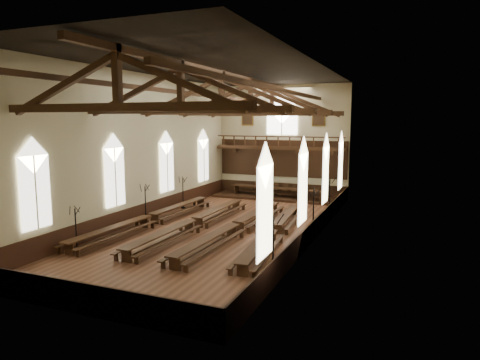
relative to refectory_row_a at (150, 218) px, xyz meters
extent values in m
plane|color=brown|center=(4.79, 1.06, -0.54)|extent=(26.00, 26.00, 0.00)
plane|color=#C0BB91|center=(4.79, 14.06, 4.46)|extent=(12.00, 0.00, 12.00)
plane|color=#C0BB91|center=(4.79, -11.94, 4.46)|extent=(12.00, 0.00, 12.00)
plane|color=#C0BB91|center=(-1.21, 1.06, 4.46)|extent=(0.00, 26.00, 26.00)
plane|color=#C0BB91|center=(10.79, 1.06, 4.46)|extent=(0.00, 26.00, 26.00)
plane|color=black|center=(4.79, 1.06, 9.46)|extent=(26.00, 26.00, 0.00)
cube|color=black|center=(4.79, 14.02, 0.06)|extent=(11.90, 0.08, 1.20)
cube|color=black|center=(4.79, -11.90, 0.06)|extent=(11.90, 0.08, 1.20)
cube|color=black|center=(-1.17, 1.06, 0.06)|extent=(0.08, 25.90, 1.20)
cube|color=black|center=(10.75, 1.06, 0.06)|extent=(0.08, 25.90, 1.20)
cube|color=white|center=(-1.11, -7.94, 2.86)|extent=(0.05, 1.80, 3.60)
cube|color=white|center=(-1.11, -7.94, 4.66)|extent=(0.05, 1.80, 1.80)
cylinder|color=#C0BB91|center=(-1.07, -7.94, 2.86)|extent=(0.08, 0.08, 3.60)
cube|color=white|center=(-1.11, -1.94, 2.86)|extent=(0.05, 1.80, 3.60)
cube|color=white|center=(-1.11, -1.94, 4.66)|extent=(0.05, 1.80, 1.80)
cylinder|color=#C0BB91|center=(-1.07, -1.94, 2.86)|extent=(0.08, 0.08, 3.60)
cube|color=white|center=(-1.11, 4.06, 2.86)|extent=(0.05, 1.80, 3.60)
cube|color=white|center=(-1.11, 4.06, 4.66)|extent=(0.05, 1.80, 1.80)
cylinder|color=#C0BB91|center=(-1.07, 4.06, 2.86)|extent=(0.08, 0.08, 3.60)
cube|color=white|center=(-1.11, 10.06, 2.86)|extent=(0.05, 1.80, 3.60)
cube|color=white|center=(-1.11, 10.06, 4.66)|extent=(0.05, 1.80, 1.80)
cylinder|color=#C0BB91|center=(-1.07, 10.06, 2.86)|extent=(0.08, 0.08, 3.60)
cube|color=white|center=(10.69, -7.94, 2.86)|extent=(0.05, 1.80, 3.60)
cube|color=white|center=(10.69, -7.94, 4.66)|extent=(0.05, 1.80, 1.80)
cylinder|color=#C0BB91|center=(10.65, -7.94, 2.86)|extent=(0.08, 0.08, 3.60)
cube|color=white|center=(10.69, -1.94, 2.86)|extent=(0.05, 1.80, 3.60)
cube|color=white|center=(10.69, -1.94, 4.66)|extent=(0.05, 1.80, 1.80)
cylinder|color=#C0BB91|center=(10.65, -1.94, 2.86)|extent=(0.08, 0.08, 3.60)
cube|color=white|center=(10.69, 4.06, 2.86)|extent=(0.05, 1.80, 3.60)
cube|color=white|center=(10.69, 4.06, 4.66)|extent=(0.05, 1.80, 1.80)
cylinder|color=#C0BB91|center=(10.65, 4.06, 2.86)|extent=(0.08, 0.08, 3.60)
cube|color=white|center=(10.69, 10.06, 2.86)|extent=(0.05, 1.80, 3.60)
cube|color=white|center=(10.69, 10.06, 4.66)|extent=(0.05, 1.80, 1.80)
cylinder|color=#C0BB91|center=(10.65, 10.06, 2.86)|extent=(0.08, 0.08, 3.60)
cube|color=silver|center=(4.79, 13.96, 6.26)|extent=(2.80, 0.05, 2.40)
cube|color=silver|center=(4.79, 13.96, 7.46)|extent=(2.80, 0.05, 2.80)
cylinder|color=#C0BB91|center=(4.79, 13.92, 6.26)|extent=(0.10, 0.10, 2.40)
cube|color=#3D2613|center=(4.79, 13.41, 3.86)|extent=(11.80, 1.20, 0.20)
cube|color=black|center=(4.79, 14.00, 2.91)|extent=(11.80, 0.10, 3.30)
cube|color=#3D2613|center=(4.79, 12.87, 4.91)|extent=(11.60, 0.12, 0.10)
cube|color=#3D2613|center=(4.79, 12.87, 4.01)|extent=(11.60, 0.12, 0.10)
cube|color=#3D2613|center=(0.29, 13.81, 3.61)|extent=(0.35, 0.40, 0.50)
cube|color=#3D2613|center=(3.29, 13.81, 3.61)|extent=(0.35, 0.40, 0.50)
cube|color=#3D2613|center=(6.29, 13.81, 3.61)|extent=(0.35, 0.40, 0.50)
cube|color=#3D2613|center=(9.29, 13.81, 3.61)|extent=(0.35, 0.40, 0.50)
cube|color=brown|center=(1.49, 13.97, 6.56)|extent=(1.15, 0.06, 1.45)
cube|color=black|center=(1.49, 13.93, 6.56)|extent=(0.95, 0.04, 1.25)
cube|color=brown|center=(8.09, 13.97, 6.56)|extent=(1.15, 0.06, 1.45)
cube|color=black|center=(8.09, 13.93, 6.56)|extent=(0.95, 0.04, 1.25)
cube|color=#3D2613|center=(4.79, -8.94, 6.86)|extent=(11.70, 0.35, 0.35)
cube|color=#3D2613|center=(4.79, -8.94, 8.16)|extent=(0.30, 0.30, 2.40)
cube|color=#3D2613|center=(1.91, -8.94, 7.76)|extent=(5.44, 0.26, 2.40)
cube|color=#3D2613|center=(7.67, -8.94, 7.76)|extent=(5.44, 0.26, 2.40)
cube|color=#3D2613|center=(4.79, -3.94, 6.86)|extent=(11.70, 0.35, 0.35)
cube|color=#3D2613|center=(4.79, -3.94, 8.16)|extent=(0.30, 0.30, 2.40)
cube|color=#3D2613|center=(1.91, -3.94, 7.76)|extent=(5.44, 0.26, 2.40)
cube|color=#3D2613|center=(7.67, -3.94, 7.76)|extent=(5.44, 0.26, 2.40)
cube|color=#3D2613|center=(4.79, 1.06, 6.86)|extent=(11.70, 0.35, 0.35)
cube|color=#3D2613|center=(4.79, 1.06, 8.16)|extent=(0.30, 0.30, 2.40)
cube|color=#3D2613|center=(1.91, 1.06, 7.76)|extent=(5.44, 0.26, 2.40)
cube|color=#3D2613|center=(7.67, 1.06, 7.76)|extent=(5.44, 0.26, 2.40)
cube|color=#3D2613|center=(4.79, 6.06, 6.86)|extent=(11.70, 0.35, 0.35)
cube|color=#3D2613|center=(4.79, 6.06, 8.16)|extent=(0.30, 0.30, 2.40)
cube|color=#3D2613|center=(1.91, 6.06, 7.76)|extent=(5.44, 0.26, 2.40)
cube|color=#3D2613|center=(7.67, 6.06, 7.76)|extent=(5.44, 0.26, 2.40)
cube|color=#3D2613|center=(4.79, 11.06, 6.86)|extent=(11.70, 0.35, 0.35)
cube|color=#3D2613|center=(4.79, 11.06, 8.16)|extent=(0.30, 0.30, 2.40)
cube|color=#3D2613|center=(1.91, 11.06, 7.76)|extent=(5.44, 0.26, 2.40)
cube|color=#3D2613|center=(7.67, 11.06, 7.76)|extent=(5.44, 0.26, 2.40)
cube|color=#3D2613|center=(1.43, 1.06, 8.16)|extent=(0.25, 25.70, 0.25)
cube|color=#3D2613|center=(8.15, 1.06, 8.16)|extent=(0.25, 25.70, 0.25)
cube|color=#3D2613|center=(4.79, 1.06, 9.16)|extent=(0.30, 25.70, 0.30)
cube|color=#3D2613|center=(0.00, -3.70, 0.16)|extent=(0.95, 6.97, 0.08)
cube|color=#3D2613|center=(0.00, -6.82, -0.21)|extent=(0.59, 0.10, 0.66)
cube|color=#3D2613|center=(0.00, -0.58, -0.21)|extent=(0.59, 0.10, 0.66)
cube|color=#3D2613|center=(0.00, -3.70, -0.29)|extent=(0.31, 6.15, 0.08)
cube|color=#3D2613|center=(-0.61, -3.68, -0.13)|extent=(0.53, 6.95, 0.06)
cube|color=#3D2613|center=(-0.61, -6.85, -0.35)|extent=(0.22, 0.08, 0.39)
cube|color=#3D2613|center=(-0.61, -0.50, -0.35)|extent=(0.22, 0.08, 0.39)
cube|color=#3D2613|center=(0.61, -3.72, -0.13)|extent=(0.53, 6.95, 0.06)
cube|color=#3D2613|center=(0.61, -6.90, -0.35)|extent=(0.22, 0.08, 0.39)
cube|color=#3D2613|center=(0.61, -0.55, -0.35)|extent=(0.22, 0.08, 0.39)
cube|color=#3D2613|center=(0.00, 3.70, 0.16)|extent=(0.95, 6.97, 0.08)
cube|color=#3D2613|center=(0.00, 0.58, -0.21)|extent=(0.59, 0.10, 0.66)
cube|color=#3D2613|center=(0.00, 6.82, -0.21)|extent=(0.59, 0.10, 0.66)
cube|color=#3D2613|center=(0.00, 3.70, -0.29)|extent=(0.31, 6.15, 0.08)
cube|color=#3D2613|center=(-0.61, 3.72, -0.13)|extent=(0.53, 6.95, 0.06)
cube|color=#3D2613|center=(-0.61, 0.55, -0.35)|extent=(0.22, 0.08, 0.39)
cube|color=#3D2613|center=(-0.61, 6.90, -0.35)|extent=(0.22, 0.08, 0.39)
cube|color=#3D2613|center=(0.61, 3.68, -0.13)|extent=(0.53, 6.95, 0.06)
cube|color=#3D2613|center=(0.61, 0.50, -0.35)|extent=(0.22, 0.08, 0.39)
cube|color=#3D2613|center=(0.61, 6.85, -0.35)|extent=(0.22, 0.08, 0.39)
cube|color=#3D2613|center=(3.22, -3.56, 0.15)|extent=(0.75, 6.83, 0.08)
cube|color=#3D2613|center=(3.22, -6.64, -0.22)|extent=(0.58, 0.08, 0.65)
cube|color=#3D2613|center=(3.22, -0.49, -0.22)|extent=(0.58, 0.08, 0.65)
cube|color=#3D2613|center=(3.22, -3.56, -0.30)|extent=(0.13, 6.05, 0.08)
cube|color=#3D2613|center=(2.62, -3.56, -0.13)|extent=(0.34, 6.83, 0.06)
cube|color=#3D2613|center=(2.62, -6.68, -0.35)|extent=(0.22, 0.07, 0.38)
cube|color=#3D2613|center=(2.62, -0.44, -0.35)|extent=(0.22, 0.07, 0.38)
cube|color=#3D2613|center=(3.83, -3.57, -0.13)|extent=(0.34, 6.83, 0.06)
cube|color=#3D2613|center=(3.83, -6.69, -0.35)|extent=(0.22, 0.07, 0.38)
cube|color=#3D2613|center=(3.83, -0.45, -0.35)|extent=(0.22, 0.07, 0.38)
cube|color=#3D2613|center=(3.22, 3.84, 0.15)|extent=(0.75, 6.83, 0.08)
cube|color=#3D2613|center=(3.22, 0.76, -0.22)|extent=(0.58, 0.08, 0.65)
cube|color=#3D2613|center=(3.22, 6.91, -0.22)|extent=(0.58, 0.08, 0.65)
cube|color=#3D2613|center=(3.22, 3.84, -0.30)|extent=(0.13, 6.05, 0.08)
cube|color=#3D2613|center=(2.62, 3.84, -0.13)|extent=(0.34, 6.83, 0.06)
cube|color=#3D2613|center=(2.62, 0.72, -0.35)|extent=(0.22, 0.07, 0.38)
cube|color=#3D2613|center=(2.62, 6.96, -0.35)|extent=(0.22, 0.07, 0.38)
cube|color=#3D2613|center=(3.83, 3.83, -0.13)|extent=(0.34, 6.83, 0.06)
cube|color=#3D2613|center=(3.83, 0.71, -0.35)|extent=(0.22, 0.07, 0.38)
cube|color=#3D2613|center=(3.83, 6.95, -0.35)|extent=(0.22, 0.07, 0.38)
cube|color=#3D2613|center=(6.12, -3.59, 0.16)|extent=(0.89, 6.96, 0.08)
cube|color=#3D2613|center=(6.12, -6.72, -0.21)|extent=(0.59, 0.10, 0.66)
cube|color=#3D2613|center=(6.12, -0.47, -0.21)|extent=(0.59, 0.10, 0.66)
cube|color=#3D2613|center=(6.12, -3.59, -0.29)|extent=(0.26, 6.15, 0.08)
cube|color=#3D2613|center=(5.50, -3.58, -0.13)|extent=(0.48, 6.95, 0.06)
cube|color=#3D2613|center=(5.50, -6.75, -0.35)|extent=(0.22, 0.08, 0.39)
cube|color=#3D2613|center=(5.50, -0.40, -0.35)|extent=(0.22, 0.08, 0.39)
cube|color=#3D2613|center=(6.73, -3.61, -0.13)|extent=(0.48, 6.95, 0.06)
cube|color=#3D2613|center=(6.73, -6.78, -0.35)|extent=(0.22, 0.08, 0.39)
cube|color=#3D2613|center=(6.73, -0.44, -0.35)|extent=(0.22, 0.08, 0.39)
cube|color=#3D2613|center=(6.12, 3.81, 0.16)|extent=(0.89, 6.96, 0.08)
cube|color=#3D2613|center=(6.12, 0.68, -0.21)|extent=(0.59, 0.10, 0.66)
cube|color=#3D2613|center=(6.12, 6.93, -0.21)|extent=(0.59, 0.10, 0.66)
cube|color=#3D2613|center=(6.12, 3.81, -0.29)|extent=(0.26, 6.15, 0.08)
cube|color=#3D2613|center=(5.50, 3.82, -0.13)|extent=(0.48, 6.95, 0.06)
cube|color=#3D2613|center=(5.50, 0.65, -0.35)|extent=(0.22, 0.08, 0.39)
cube|color=#3D2613|center=(5.50, 7.00, -0.35)|extent=(0.22, 0.08, 0.39)
cube|color=#3D2613|center=(6.73, 3.79, -0.13)|extent=(0.48, 6.95, 0.06)
cube|color=#3D2613|center=(6.73, 0.62, -0.35)|extent=(0.22, 0.08, 0.39)
cube|color=#3D2613|center=(6.73, 6.96, -0.35)|extent=(0.22, 0.08, 0.39)
cube|color=#3D2613|center=(8.50, -3.45, 0.10)|extent=(1.19, 6.32, 0.07)
cube|color=#3D2613|center=(8.50, -6.29, -0.24)|extent=(0.54, 0.12, 0.60)
cube|color=#3D2613|center=(8.50, -0.62, -0.24)|extent=(0.54, 0.12, 0.60)
cube|color=#3D2613|center=(8.50, -3.45, -0.32)|extent=(0.57, 5.56, 0.07)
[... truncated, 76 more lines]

